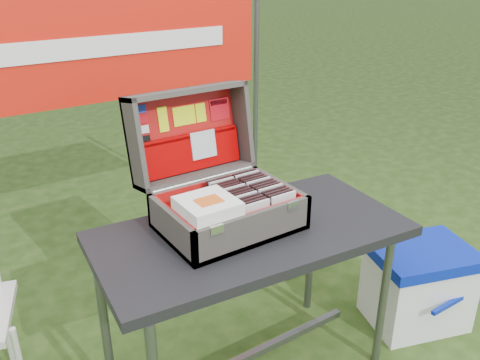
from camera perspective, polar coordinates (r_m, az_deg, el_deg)
table at (r=2.16m, az=1.18°, el=-14.19°), size 1.24×0.70×0.74m
table_top at (r=1.96m, az=1.27°, el=-6.06°), size 1.24×0.70×0.04m
table_leg_fr at (r=2.33m, az=15.82°, el=-12.56°), size 0.04×0.04×0.70m
table_leg_bl at (r=2.16m, az=-14.90°, el=-15.79°), size 0.04×0.04×0.70m
table_leg_br at (r=2.60m, az=7.96°, el=-7.67°), size 0.04×0.04×0.70m
table_brace at (r=2.32m, az=1.13°, el=-19.10°), size 1.04×0.03×0.03m
suitcase at (r=1.91m, az=-2.28°, el=1.71°), size 0.51×0.52×0.48m
suitcase_base_bottom at (r=1.96m, az=-1.25°, el=-5.07°), size 0.51×0.36×0.02m
suitcase_base_wall_front at (r=1.81m, az=1.67°, el=-5.64°), size 0.51×0.02×0.14m
suitcase_base_wall_back at (r=2.06m, az=-3.82°, el=-1.74°), size 0.51×0.02×0.14m
suitcase_base_wall_left at (r=1.83m, az=-7.72°, el=-5.48°), size 0.02×0.36×0.14m
suitcase_base_wall_right at (r=2.06m, az=4.45°, el=-1.82°), size 0.02×0.36×0.14m
suitcase_liner_floor at (r=1.95m, az=-1.25°, el=-4.73°), size 0.47×0.32×0.01m
suitcase_latch_left at (r=1.69m, az=-2.63°, el=-5.57°), size 0.05×0.01×0.03m
suitcase_latch_right at (r=1.86m, az=5.96°, el=-2.82°), size 0.05×0.01×0.03m
suitcase_hinge at (r=2.04m, az=-4.01°, el=0.07°), size 0.46×0.02×0.02m
suitcase_lid_back at (r=2.12m, az=-6.26°, el=5.34°), size 0.51×0.09×0.36m
suitcase_lid_rim_far at (r=2.04m, az=-6.14°, el=9.90°), size 0.51×0.14×0.04m
suitcase_lid_rim_near at (r=2.10m, az=-4.94°, el=0.64°), size 0.51×0.14×0.04m
suitcase_lid_rim_left at (r=1.97m, az=-11.75°, el=3.87°), size 0.02×0.20×0.38m
suitcase_lid_rim_right at (r=2.18m, az=0.11°, el=6.36°), size 0.02×0.20×0.38m
suitcase_lid_liner at (r=2.10m, az=-6.10°, el=5.31°), size 0.46×0.06×0.31m
suitcase_liner_wall_front at (r=1.81m, az=1.44°, el=-5.20°), size 0.47×0.01×0.12m
suitcase_liner_wall_back at (r=2.05m, az=-3.64°, el=-1.62°), size 0.47×0.01×0.12m
suitcase_liner_wall_left at (r=1.83m, az=-7.37°, el=-5.10°), size 0.01×0.32×0.12m
suitcase_liner_wall_right at (r=2.05m, az=4.18°, el=-1.66°), size 0.01×0.32×0.12m
suitcase_lid_pocket at (r=2.10m, az=-5.57°, el=3.04°), size 0.45×0.06×0.15m
suitcase_pocket_edge at (r=2.08m, az=-5.74°, el=4.95°), size 0.44×0.02×0.02m
suitcase_pocket_cd at (r=2.11m, az=-4.14°, el=3.99°), size 0.11×0.03×0.11m
lid_sticker_cc_a at (r=2.01m, az=-11.19°, el=7.81°), size 0.05×0.01×0.03m
lid_sticker_cc_b at (r=2.01m, az=-11.02°, el=6.69°), size 0.05×0.01×0.03m
lid_sticker_cc_c at (r=2.02m, az=-10.85°, el=5.58°), size 0.05×0.01×0.03m
lid_sticker_cc_d at (r=2.02m, az=-10.68°, el=4.47°), size 0.05×0.01×0.03m
lid_card_neon_tall at (r=2.05m, az=-8.63°, el=6.74°), size 0.04×0.02×0.10m
lid_card_neon_main at (r=2.09m, az=-6.27°, el=7.20°), size 0.10×0.02×0.08m
lid_card_neon_small at (r=2.12m, az=-4.43°, el=7.55°), size 0.05×0.02×0.08m
lid_sticker_band at (r=2.17m, az=-2.33°, el=7.94°), size 0.09×0.02×0.09m
lid_sticker_band_bar at (r=2.16m, az=-2.42°, el=8.72°), size 0.08×0.01×0.02m
cd_left_0 at (r=1.84m, az=1.86°, el=-4.32°), size 0.11×0.01×0.13m
cd_left_1 at (r=1.85m, az=1.50°, el=-4.08°), size 0.11×0.01×0.13m
cd_left_2 at (r=1.87m, az=1.15°, el=-3.84°), size 0.11×0.01×0.13m
cd_left_3 at (r=1.88m, az=0.80°, el=-3.60°), size 0.11×0.01×0.13m
cd_left_4 at (r=1.89m, az=0.46°, el=-3.37°), size 0.11×0.01×0.13m
cd_left_5 at (r=1.91m, az=0.12°, el=-3.15°), size 0.11×0.01×0.13m
cd_left_6 at (r=1.92m, az=-0.21°, el=-2.92°), size 0.11×0.01×0.13m
cd_left_7 at (r=1.94m, az=-0.53°, el=-2.70°), size 0.11×0.01×0.13m
cd_left_8 at (r=1.95m, az=-0.85°, el=-2.49°), size 0.11×0.01×0.13m
cd_left_9 at (r=1.97m, az=-1.17°, el=-2.27°), size 0.11×0.01×0.13m
cd_left_10 at (r=1.98m, az=-1.48°, el=-2.06°), size 0.11×0.01×0.13m
cd_left_11 at (r=2.00m, az=-1.78°, el=-1.86°), size 0.11×0.01×0.13m
cd_left_12 at (r=2.01m, az=-2.08°, el=-1.65°), size 0.11×0.01×0.13m
cd_left_13 at (r=2.03m, az=-2.38°, el=-1.45°), size 0.11×0.01×0.13m
cd_right_0 at (r=1.90m, az=4.85°, el=-3.34°), size 0.11×0.01×0.13m
cd_right_1 at (r=1.92m, az=4.49°, el=-3.12°), size 0.11×0.01×0.13m
cd_right_2 at (r=1.93m, az=4.12°, el=-2.90°), size 0.11×0.01×0.13m
cd_right_3 at (r=1.94m, az=3.77°, el=-2.68°), size 0.11×0.01×0.13m
cd_right_4 at (r=1.96m, az=3.42°, el=-2.46°), size 0.11×0.01×0.13m
cd_right_5 at (r=1.97m, az=3.07°, el=-2.25°), size 0.11×0.01×0.13m
cd_right_6 at (r=1.99m, az=2.73°, el=-2.04°), size 0.11×0.01×0.13m
cd_right_7 at (r=2.00m, az=2.39°, el=-1.84°), size 0.11×0.01×0.13m
cd_right_8 at (r=2.02m, az=2.06°, el=-1.63°), size 0.11×0.01×0.13m
cd_right_9 at (r=2.03m, az=1.73°, el=-1.43°), size 0.11×0.01×0.13m
cd_right_10 at (r=2.05m, az=1.41°, el=-1.23°), size 0.11×0.01×0.13m
cd_right_11 at (r=2.06m, az=1.09°, el=-1.04°), size 0.11×0.01×0.13m
cd_right_12 at (r=2.07m, az=0.78°, el=-0.85°), size 0.11×0.01×0.13m
cd_right_13 at (r=2.09m, az=0.47°, el=-0.66°), size 0.11×0.01×0.13m
songbook_0 at (r=1.79m, az=-3.65°, el=-3.46°), size 0.19×0.19×0.00m
songbook_1 at (r=1.79m, az=-3.66°, el=-3.32°), size 0.19×0.19×0.00m
songbook_2 at (r=1.78m, az=-3.66°, el=-3.18°), size 0.19×0.19×0.00m
songbook_3 at (r=1.78m, az=-3.67°, el=-3.03°), size 0.19×0.19×0.00m
songbook_4 at (r=1.78m, az=-3.67°, el=-2.89°), size 0.19×0.19×0.00m
songbook_5 at (r=1.78m, az=-3.67°, el=-2.75°), size 0.19×0.19×0.00m
songbook_6 at (r=1.77m, az=-3.68°, el=-2.60°), size 0.19×0.19×0.00m
songbook_7 at (r=1.77m, az=-3.68°, el=-2.46°), size 0.19×0.19×0.00m
songbook_8 at (r=1.77m, az=-3.69°, el=-2.31°), size 0.19×0.19×0.00m
songbook_graphic at (r=1.76m, az=-3.53°, el=-2.32°), size 0.09×0.07×0.00m
cooler at (r=2.71m, az=19.33°, el=-11.09°), size 0.56×0.49×0.42m
cooler_body at (r=2.73m, az=19.25°, el=-11.58°), size 0.53×0.46×0.36m
cooler_lid at (r=2.62m, az=19.86°, el=-7.83°), size 0.56×0.49×0.06m
cooler_handle at (r=2.62m, az=22.71°, el=-12.58°), size 0.28×0.02×0.02m
chair_leg_br at (r=2.53m, az=-24.87°, el=-14.67°), size 0.02×0.02×0.44m
cardboard_box at (r=3.01m, az=7.19°, el=-6.47°), size 0.37×0.18×0.38m
banner_post_right at (r=3.17m, az=1.77°, el=8.25°), size 0.03×0.03×1.70m
banner at (r=2.67m, az=-13.53°, el=14.58°), size 1.60×0.02×0.55m
banner_text at (r=2.66m, az=-13.43°, el=14.55°), size 1.20×0.00×0.10m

